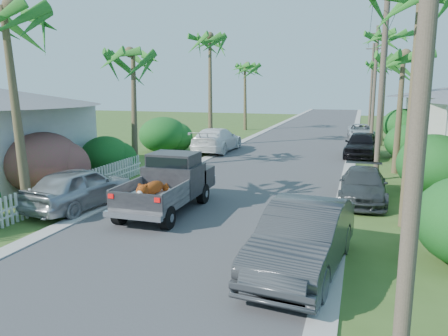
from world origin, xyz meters
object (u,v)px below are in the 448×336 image
(parked_car_rn, at_px, (303,238))
(palm_r_c, at_px, (387,34))
(palm_l_a, at_px, (7,8))
(pickup_truck, at_px, (171,182))
(parked_car_rd, at_px, (361,132))
(palm_l_c, at_px, (210,37))
(utility_pole_c, at_px, (375,84))
(palm_l_d, at_px, (245,65))
(parked_car_rf, at_px, (362,145))
(palm_l_b, at_px, (132,53))
(utility_pole_b, at_px, (382,83))
(utility_pole_d, at_px, (372,84))
(palm_r_b, at_px, (404,55))
(parked_car_rm, at_px, (363,186))
(parked_car_lf, at_px, (217,140))
(palm_r_d, at_px, (382,63))
(utility_pole_a, at_px, (423,79))
(parked_car_ln, at_px, (80,188))

(parked_car_rn, bearing_deg, palm_r_c, 90.34)
(palm_r_c, bearing_deg, palm_l_a, -118.33)
(pickup_truck, xyz_separation_m, parked_car_rd, (6.53, 24.25, -0.39))
(palm_l_c, relative_size, utility_pole_c, 1.02)
(parked_car_rn, distance_m, palm_l_d, 34.60)
(parked_car_rf, relative_size, palm_l_b, 0.64)
(parked_car_rd, relative_size, utility_pole_b, 0.50)
(parked_car_rd, distance_m, utility_pole_d, 13.88)
(palm_r_b, bearing_deg, utility_pole_b, -116.57)
(parked_car_rm, distance_m, parked_car_rf, 11.20)
(palm_l_c, height_order, palm_r_b, palm_l_c)
(parked_car_rf, bearing_deg, utility_pole_d, 92.80)
(parked_car_lf, relative_size, palm_l_d, 0.73)
(palm_l_c, distance_m, palm_r_b, 14.55)
(parked_car_rm, relative_size, utility_pole_c, 0.48)
(pickup_truck, height_order, parked_car_rm, pickup_truck)
(pickup_truck, height_order, utility_pole_d, utility_pole_d)
(parked_car_rf, distance_m, palm_l_d, 19.00)
(palm_r_b, bearing_deg, palm_l_c, 150.95)
(palm_r_c, distance_m, utility_pole_c, 4.08)
(palm_r_d, bearing_deg, utility_pole_a, -91.23)
(utility_pole_b, height_order, utility_pole_d, same)
(palm_l_d, height_order, palm_r_d, palm_r_d)
(palm_l_a, bearing_deg, palm_r_b, 43.15)
(parked_car_ln, xyz_separation_m, palm_l_a, (-1.20, -1.52, 6.16))
(parked_car_rd, height_order, palm_l_b, palm_l_b)
(palm_l_b, xyz_separation_m, utility_pole_c, (12.40, 16.00, -1.55))
(pickup_truck, bearing_deg, parked_car_ln, -163.70)
(pickup_truck, distance_m, utility_pole_d, 38.41)
(parked_car_rf, height_order, utility_pole_b, utility_pole_b)
(parked_car_ln, relative_size, utility_pole_d, 0.51)
(parked_car_rd, bearing_deg, palm_l_c, -148.44)
(palm_l_c, relative_size, palm_l_d, 1.19)
(palm_l_d, bearing_deg, parked_car_rd, -20.75)
(palm_l_a, distance_m, palm_l_b, 9.05)
(palm_l_d, bearing_deg, parked_car_rf, -51.16)
(palm_l_c, bearing_deg, utility_pole_d, 61.08)
(palm_r_b, relative_size, palm_r_d, 0.90)
(parked_car_rn, xyz_separation_m, palm_l_d, (-10.10, 32.61, 5.61))
(parked_car_lf, distance_m, utility_pole_c, 13.93)
(palm_r_c, bearing_deg, palm_r_b, -87.92)
(palm_r_c, height_order, utility_pole_a, palm_r_c)
(palm_r_c, distance_m, palm_r_d, 14.07)
(parked_car_rf, distance_m, utility_pole_d, 23.45)
(palm_l_b, height_order, palm_r_b, palm_l_b)
(parked_car_ln, bearing_deg, palm_r_b, -130.71)
(palm_r_b, relative_size, utility_pole_a, 0.80)
(pickup_truck, height_order, parked_car_lf, pickup_truck)
(palm_r_b, distance_m, palm_r_c, 11.22)
(parked_car_rn, relative_size, palm_r_b, 0.70)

